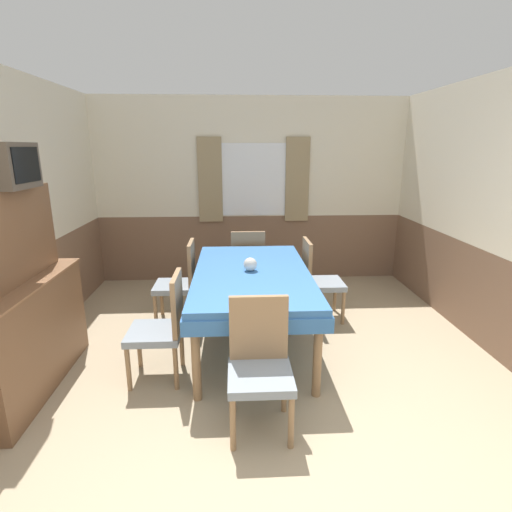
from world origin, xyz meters
The scene contains 12 objects.
wall_back centered at (0.00, 4.08, 1.31)m, with size 4.78×0.10×2.60m.
wall_left centered at (-2.21, 2.03, 1.30)m, with size 0.05×4.46×2.60m.
wall_right centered at (2.21, 2.03, 1.30)m, with size 0.05×4.46×2.60m.
dining_table centered at (-0.08, 1.99, 0.66)m, with size 1.13×2.02×0.76m.
chair_left_near centered at (-0.85, 1.41, 0.49)m, with size 0.44×0.44×0.92m.
chair_head_window centered at (-0.08, 3.21, 0.49)m, with size 0.44×0.44×0.92m.
chair_head_near centered at (-0.08, 0.78, 0.49)m, with size 0.44×0.44×0.92m.
chair_left_far centered at (-0.85, 2.57, 0.49)m, with size 0.44×0.44×0.92m.
chair_right_far centered at (0.69, 2.57, 0.49)m, with size 0.44×0.44×0.92m.
sideboard centered at (-1.96, 1.32, 0.68)m, with size 0.46×1.46×1.62m.
tv centered at (-1.92, 1.44, 1.79)m, with size 0.29×0.46×0.34m.
vase centered at (-0.10, 2.00, 0.83)m, with size 0.13×0.13×0.13m.
Camera 1 is at (-0.24, -1.69, 1.93)m, focal length 28.00 mm.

